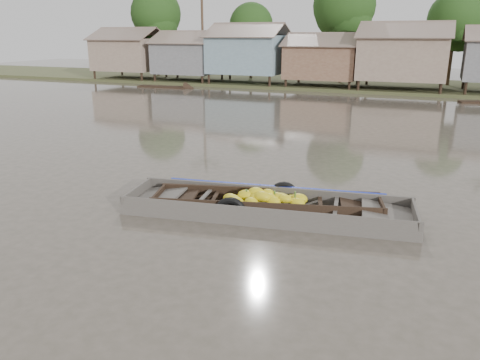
% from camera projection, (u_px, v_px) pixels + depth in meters
% --- Properties ---
extents(ground, '(120.00, 120.00, 0.00)m').
position_uv_depth(ground, '(209.00, 212.00, 12.17)').
color(ground, '#494338').
rests_on(ground, ground).
extents(riverbank, '(120.00, 12.47, 10.22)m').
position_uv_depth(riverbank, '(413.00, 51.00, 38.25)').
color(riverbank, '#384723').
rests_on(riverbank, ground).
extents(banana_boat, '(6.12, 2.91, 0.84)m').
position_uv_depth(banana_boat, '(263.00, 204.00, 12.29)').
color(banana_boat, black).
rests_on(banana_boat, ground).
extents(viewer_boat, '(7.59, 3.03, 0.59)m').
position_uv_depth(viewer_boat, '(268.00, 211.00, 12.09)').
color(viewer_boat, '#48423D').
rests_on(viewer_boat, ground).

